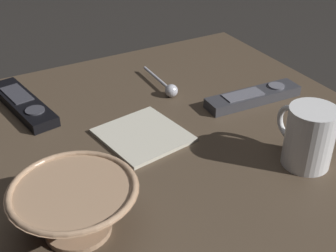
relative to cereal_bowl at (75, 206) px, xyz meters
The scene contains 8 objects.
ground_plane 0.28m from the cereal_bowl, 123.95° to the left, with size 6.00×6.00×0.00m, color black.
table 0.27m from the cereal_bowl, 123.95° to the left, with size 0.67×0.67×0.04m.
cereal_bowl is the anchor object (origin of this frame).
coffee_mug 0.34m from the cereal_bowl, 84.90° to the left, with size 0.10×0.07×0.09m.
teaspoon 0.38m from the cereal_bowl, 133.71° to the left, with size 0.13×0.02×0.02m.
tv_remote_near 0.43m from the cereal_bowl, 111.71° to the left, with size 0.05×0.19×0.02m.
tv_remote_far 0.34m from the cereal_bowl, behind, with size 0.20×0.08×0.02m.
folded_napkin 0.23m from the cereal_bowl, 132.71° to the left, with size 0.15×0.14×0.01m.
Camera 1 is at (0.56, -0.32, 0.45)m, focal length 48.30 mm.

